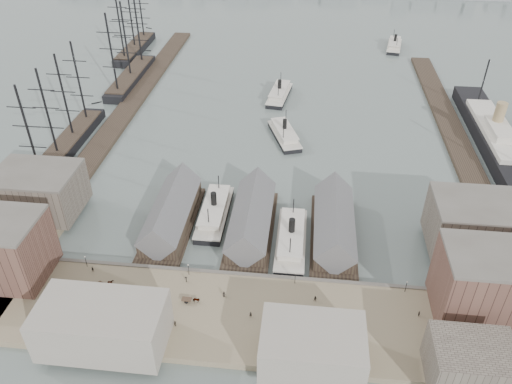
# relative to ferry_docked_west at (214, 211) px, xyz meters

# --- Properties ---
(ground) EXTENTS (900.00, 900.00, 0.00)m
(ground) POSITION_rel_ferry_docked_west_xyz_m (13.00, -22.40, -2.45)
(ground) COLOR slate
(ground) RESTS_ON ground
(quay) EXTENTS (180.00, 30.00, 2.00)m
(quay) POSITION_rel_ferry_docked_west_xyz_m (13.00, -42.40, -1.45)
(quay) COLOR #807256
(quay) RESTS_ON ground
(seawall) EXTENTS (180.00, 1.20, 2.30)m
(seawall) POSITION_rel_ferry_docked_west_xyz_m (13.00, -27.60, -1.30)
(seawall) COLOR #59544C
(seawall) RESTS_ON ground
(west_wharf) EXTENTS (10.00, 220.00, 1.60)m
(west_wharf) POSITION_rel_ferry_docked_west_xyz_m (-55.00, 77.60, -1.65)
(west_wharf) COLOR #2D231C
(west_wharf) RESTS_ON ground
(east_wharf) EXTENTS (10.00, 180.00, 1.60)m
(east_wharf) POSITION_rel_ferry_docked_west_xyz_m (91.00, 67.60, -1.65)
(east_wharf) COLOR #2D231C
(east_wharf) RESTS_ON ground
(ferry_shed_west) EXTENTS (14.00, 42.00, 12.60)m
(ferry_shed_west) POSITION_rel_ferry_docked_west_xyz_m (-13.00, -5.53, 2.19)
(ferry_shed_west) COLOR #2D231C
(ferry_shed_west) RESTS_ON ground
(ferry_shed_center) EXTENTS (14.00, 42.00, 12.60)m
(ferry_shed_center) POSITION_rel_ferry_docked_west_xyz_m (13.00, -5.53, 2.19)
(ferry_shed_center) COLOR #2D231C
(ferry_shed_center) RESTS_ON ground
(ferry_shed_east) EXTENTS (14.00, 42.00, 12.60)m
(ferry_shed_east) POSITION_rel_ferry_docked_west_xyz_m (39.00, -5.53, 2.19)
(ferry_shed_east) COLOR #2D231C
(ferry_shed_east) RESTS_ON ground
(warehouse_west_back) EXTENTS (26.00, 20.00, 14.00)m
(warehouse_west_back) POSITION_rel_ferry_docked_west_xyz_m (-57.00, -4.40, 6.55)
(warehouse_west_back) COLOR #60564C
(warehouse_west_back) RESTS_ON west_land
(warehouse_east_front) EXTENTS (30.00, 18.00, 19.00)m
(warehouse_east_front) POSITION_rel_ferry_docked_west_xyz_m (79.00, -34.40, 9.05)
(warehouse_east_front) COLOR brown
(warehouse_east_front) RESTS_ON east_land
(warehouse_east_back) EXTENTS (28.00, 20.00, 15.00)m
(warehouse_east_back) POSITION_rel_ferry_docked_west_xyz_m (81.00, -7.40, 7.05)
(warehouse_east_back) COLOR #60564C
(warehouse_east_back) RESTS_ON east_land
(street_bldg_center) EXTENTS (24.00, 16.00, 10.00)m
(street_bldg_center) POSITION_rel_ferry_docked_west_xyz_m (33.00, -54.40, 4.55)
(street_bldg_center) COLOR gray
(street_bldg_center) RESTS_ON quay
(street_bldg_west) EXTENTS (30.00, 16.00, 12.00)m
(street_bldg_west) POSITION_rel_ferry_docked_west_xyz_m (-17.00, -54.40, 5.55)
(street_bldg_west) COLOR gray
(street_bldg_west) RESTS_ON quay
(street_bldg_east) EXTENTS (18.00, 14.00, 11.00)m
(street_bldg_east) POSITION_rel_ferry_docked_west_xyz_m (68.00, -55.40, 5.05)
(street_bldg_east) COLOR #60564C
(street_bldg_east) RESTS_ON quay
(lamp_post_far_w) EXTENTS (0.44, 0.44, 3.92)m
(lamp_post_far_w) POSITION_rel_ferry_docked_west_xyz_m (-32.00, -29.40, 2.27)
(lamp_post_far_w) COLOR black
(lamp_post_far_w) RESTS_ON quay
(lamp_post_near_w) EXTENTS (0.44, 0.44, 3.92)m
(lamp_post_near_w) POSITION_rel_ferry_docked_west_xyz_m (-2.00, -29.40, 2.27)
(lamp_post_near_w) COLOR black
(lamp_post_near_w) RESTS_ON quay
(lamp_post_near_e) EXTENTS (0.44, 0.44, 3.92)m
(lamp_post_near_e) POSITION_rel_ferry_docked_west_xyz_m (28.00, -29.40, 2.27)
(lamp_post_near_e) COLOR black
(lamp_post_near_e) RESTS_ON quay
(lamp_post_far_e) EXTENTS (0.44, 0.44, 3.92)m
(lamp_post_far_e) POSITION_rel_ferry_docked_west_xyz_m (58.00, -29.40, 2.27)
(lamp_post_far_e) COLOR black
(lamp_post_far_e) RESTS_ON quay
(ferry_docked_west) EXTENTS (8.77, 29.23, 10.44)m
(ferry_docked_west) POSITION_rel_ferry_docked_west_xyz_m (0.00, 0.00, 0.00)
(ferry_docked_west) COLOR black
(ferry_docked_west) RESTS_ON ground
(ferry_docked_east) EXTENTS (8.91, 29.70, 10.61)m
(ferry_docked_east) POSITION_rel_ferry_docked_west_xyz_m (26.00, -11.11, 0.04)
(ferry_docked_east) COLOR black
(ferry_docked_east) RESTS_ON ground
(ferry_open_near) EXTENTS (16.34, 27.53, 9.43)m
(ferry_open_near) POSITION_rel_ferry_docked_west_xyz_m (19.55, 56.61, -0.24)
(ferry_open_near) COLOR black
(ferry_open_near) RESTS_ON ground
(ferry_open_mid) EXTENTS (11.64, 28.23, 9.79)m
(ferry_open_mid) POSITION_rel_ferry_docked_west_xyz_m (14.45, 97.35, -0.15)
(ferry_open_mid) COLOR black
(ferry_open_mid) RESTS_ON ground
(ferry_open_far) EXTENTS (11.82, 26.47, 9.13)m
(ferry_open_far) POSITION_rel_ferry_docked_west_xyz_m (78.42, 176.31, -0.31)
(ferry_open_far) COLOR black
(ferry_open_far) RESTS_ON ground
(sailing_ship_near) EXTENTS (9.13, 62.90, 37.54)m
(sailing_ship_near) POSITION_rel_ferry_docked_west_xyz_m (-67.45, 36.95, 0.31)
(sailing_ship_near) COLOR black
(sailing_ship_near) RESTS_ON ground
(sailing_ship_mid) EXTENTS (9.85, 56.90, 40.49)m
(sailing_ship_mid) POSITION_rel_ferry_docked_west_xyz_m (-63.87, 109.26, 0.45)
(sailing_ship_mid) COLOR black
(sailing_ship_mid) RESTS_ON ground
(sailing_ship_far) EXTENTS (9.56, 53.10, 39.29)m
(sailing_ship_far) POSITION_rel_ferry_docked_west_xyz_m (-75.57, 152.92, 0.39)
(sailing_ship_far) COLOR black
(sailing_ship_far) RESTS_ON ground
(ocean_steamer) EXTENTS (12.58, 91.90, 18.38)m
(ocean_steamer) POSITION_rel_ferry_docked_west_xyz_m (105.00, 61.49, 1.51)
(ocean_steamer) COLOR black
(ocean_steamer) RESTS_ON ground
(tram) EXTENTS (3.05, 10.53, 3.72)m
(tram) POSITION_rel_ferry_docked_west_xyz_m (65.53, -37.86, 1.46)
(tram) COLOR black
(tram) RESTS_ON quay
(horse_cart_left) EXTENTS (4.71, 3.49, 1.60)m
(horse_cart_left) POSITION_rel_ferry_docked_west_xyz_m (-23.25, -35.90, 0.36)
(horse_cart_left) COLOR black
(horse_cart_left) RESTS_ON quay
(horse_cart_center) EXTENTS (4.92, 1.51, 1.72)m
(horse_cart_center) POSITION_rel_ferry_docked_west_xyz_m (1.60, -39.52, 0.41)
(horse_cart_center) COLOR black
(horse_cart_center) RESTS_ON quay
(horse_cart_right) EXTENTS (4.73, 2.20, 1.54)m
(horse_cart_right) POSITION_rel_ferry_docked_west_xyz_m (35.16, -44.02, 0.34)
(horse_cart_right) COLOR black
(horse_cart_right) RESTS_ON quay
(pedestrian_0) EXTENTS (0.76, 0.67, 1.72)m
(pedestrian_0) POSITION_rel_ferry_docked_west_xyz_m (-29.52, -31.21, 0.41)
(pedestrian_0) COLOR black
(pedestrian_0) RESTS_ON quay
(pedestrian_1) EXTENTS (0.95, 0.97, 1.57)m
(pedestrian_1) POSITION_rel_ferry_docked_west_xyz_m (-22.32, -46.32, 0.34)
(pedestrian_1) COLOR black
(pedestrian_1) RESTS_ON quay
(pedestrian_2) EXTENTS (0.88, 1.28, 1.81)m
(pedestrian_2) POSITION_rel_ferry_docked_west_xyz_m (-2.13, -32.25, 0.46)
(pedestrian_2) COLOR black
(pedestrian_2) RESTS_ON quay
(pedestrian_3) EXTENTS (0.57, 1.03, 1.66)m
(pedestrian_3) POSITION_rel_ferry_docked_west_xyz_m (-1.41, -47.73, 0.38)
(pedestrian_3) COLOR black
(pedestrian_3) RESTS_ON quay
(pedestrian_4) EXTENTS (0.90, 0.63, 1.73)m
(pedestrian_4) POSITION_rel_ferry_docked_west_xyz_m (9.26, -36.54, 0.42)
(pedestrian_4) COLOR black
(pedestrian_4) RESTS_ON quay
(pedestrian_5) EXTENTS (0.75, 0.63, 1.76)m
(pedestrian_5) POSITION_rel_ferry_docked_west_xyz_m (17.25, -42.81, 0.43)
(pedestrian_5) COLOR black
(pedestrian_5) RESTS_ON quay
(pedestrian_6) EXTENTS (1.06, 1.00, 1.74)m
(pedestrian_6) POSITION_rel_ferry_docked_west_xyz_m (33.70, -35.48, 0.42)
(pedestrian_6) COLOR black
(pedestrian_6) RESTS_ON quay
(pedestrian_7) EXTENTS (1.30, 1.13, 1.74)m
(pedestrian_7) POSITION_rel_ferry_docked_west_xyz_m (45.83, -47.45, 0.42)
(pedestrian_7) COLOR black
(pedestrian_7) RESTS_ON quay
(pedestrian_8) EXTENTS (0.54, 0.99, 1.59)m
(pedestrian_8) POSITION_rel_ferry_docked_west_xyz_m (60.42, -37.60, 0.35)
(pedestrian_8) COLOR black
(pedestrian_8) RESTS_ON quay
(pedestrian_9) EXTENTS (1.00, 0.82, 1.76)m
(pedestrian_9) POSITION_rel_ferry_docked_west_xyz_m (73.00, -44.56, 0.43)
(pedestrian_9) COLOR black
(pedestrian_9) RESTS_ON quay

